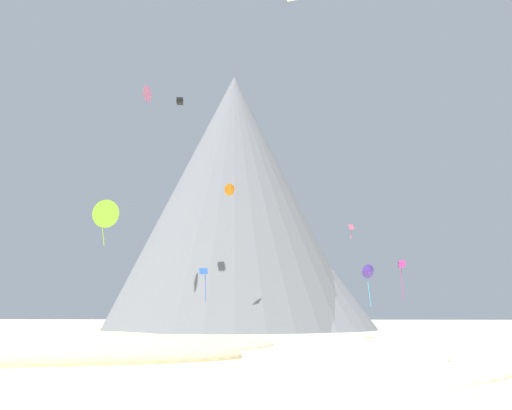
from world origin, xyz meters
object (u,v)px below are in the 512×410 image
Objects in this scene: bush_low_patch at (456,357)px; bush_ridge_crest at (331,365)px; bush_mid_center at (32,345)px; kite_teal_low at (269,272)px; kite_rainbow_mid at (351,228)px; kite_pink_high at (146,94)px; bush_near_left at (433,350)px; kite_orange_mid at (230,190)px; kite_blue_low at (204,276)px; bush_near_right at (450,369)px; kite_black_high at (180,101)px; kite_lime_low at (106,214)px; kite_indigo_low at (369,272)px; rock_massif at (243,217)px; kite_magenta_low at (402,265)px.

bush_ridge_crest is (-7.60, -3.47, -0.20)m from bush_low_patch.
bush_mid_center is 44.07m from kite_teal_low.
bush_low_patch is 53.81m from kite_rainbow_mid.
bush_low_patch is at bearing 52.60° from kite_pink_high.
kite_orange_mid is at bearing 119.38° from bush_near_left.
bush_low_patch is 1.40× the size of kite_orange_mid.
kite_orange_mid is at bearing -106.33° from kite_teal_low.
bush_mid_center is (-32.08, 4.38, -0.04)m from bush_near_left.
kite_rainbow_mid reaches higher than kite_blue_low.
bush_near_right reaches higher than bush_near_left.
kite_black_high is at bearing 122.94° from bush_low_patch.
kite_teal_low is 0.91× the size of kite_lime_low.
bush_low_patch is 0.88× the size of bush_ridge_crest.
bush_near_right is 6.48m from bush_ridge_crest.
kite_orange_mid is 18.20m from kite_pink_high.
kite_teal_low reaches higher than bush_mid_center.
kite_indigo_low is at bearing -18.43° from kite_teal_low.
rock_massif is (12.45, 54.48, 19.94)m from bush_mid_center.
kite_indigo_low is 2.41× the size of kite_pink_high.
kite_lime_low is (-31.43, -32.82, 1.98)m from kite_magenta_low.
rock_massif is 32.71m from kite_pink_high.
bush_ridge_crest is at bearing 42.83° from kite_pink_high.
kite_magenta_low is at bearing 81.84° from bush_near_right.
kite_orange_mid is at bearing -88.69° from rock_massif.
kite_lime_low is at bearing -97.22° from kite_teal_low.
kite_pink_high reaches higher than bush_near_right.
bush_near_left is 0.72× the size of kite_teal_low.
bush_near_left reaches higher than bush_ridge_crest.
kite_black_high is at bearing 128.65° from bush_near_left.
bush_near_right is 0.76× the size of kite_rainbow_mid.
bush_ridge_crest is 47.92m from kite_indigo_low.
kite_pink_high is at bearing 134.70° from bush_near_left.
bush_near_right is 0.33× the size of kite_indigo_low.
kite_rainbow_mid is (17.77, 10.42, -4.12)m from kite_orange_mid.
bush_ridge_crest is 1.06× the size of bush_mid_center.
kite_black_high is at bearing -160.13° from kite_rainbow_mid.
kite_magenta_low is 19.96m from kite_teal_low.
kite_black_high is 0.39× the size of kite_rainbow_mid.
bush_low_patch is at bearing 159.15° from kite_lime_low.
kite_magenta_low is 43.62m from kite_pink_high.
kite_lime_low is (-26.47, 4.95, 11.20)m from bush_near_left.
rock_massif is 24.44× the size of kite_pink_high.
kite_rainbow_mid is at bearing 91.09° from bush_low_patch.
kite_indigo_low is (26.47, 2.81, -24.59)m from kite_black_high.
bush_mid_center is 0.47× the size of kite_magenta_low.
bush_low_patch is at bearing -20.13° from bush_mid_center.
kite_black_high is at bearing -83.22° from kite_magenta_low.
rock_massif is at bearing 99.56° from bush_ridge_crest.
bush_near_left is 1.04× the size of bush_mid_center.
kite_black_high is (-6.75, -25.88, 12.81)m from rock_massif.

